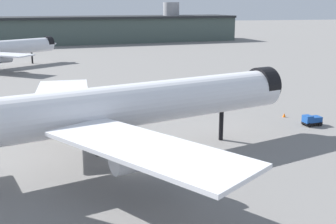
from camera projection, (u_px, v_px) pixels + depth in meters
name	position (u px, v px, depth m)	size (l,w,h in m)	color
ground	(134.00, 168.00, 52.98)	(900.00, 900.00, 0.00)	slate
airliner_near_gate	(120.00, 107.00, 53.99)	(56.81, 50.60, 16.44)	white
terminal_building	(86.00, 29.00, 220.39)	(170.16, 45.54, 21.20)	#475651
service_truck_front	(142.00, 94.00, 88.87)	(5.93, 3.87, 3.00)	black
baggage_tug_wing	(312.00, 120.00, 71.15)	(3.34, 2.16, 1.85)	black
traffic_cone_near_nose	(284.00, 115.00, 76.66)	(0.60, 0.60, 0.75)	#F2600C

